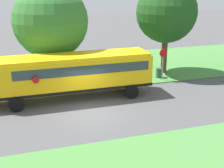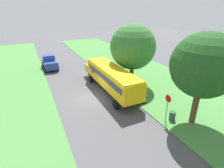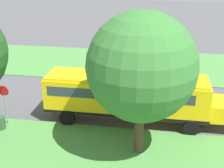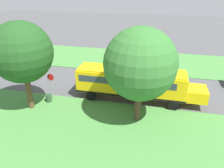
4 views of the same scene
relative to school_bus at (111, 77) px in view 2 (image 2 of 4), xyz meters
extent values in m
plane|color=#4C4C4F|center=(2.80, 0.66, -1.92)|extent=(120.00, 120.00, 0.00)
cube|color=#47843D|center=(-7.20, 0.66, -1.88)|extent=(12.00, 80.00, 0.08)
cube|color=#47843D|center=(11.80, 0.66, -1.89)|extent=(10.00, 80.00, 0.07)
cube|color=yellow|center=(0.00, 0.29, -0.02)|extent=(2.50, 10.50, 2.20)
cube|color=yellow|center=(0.00, -5.91, -0.57)|extent=(2.20, 1.90, 1.10)
cube|color=yellow|center=(0.00, 0.29, 1.16)|extent=(2.35, 10.29, 0.16)
cube|color=black|center=(0.00, 0.29, -1.00)|extent=(2.54, 10.54, 0.20)
cube|color=#2D3842|center=(0.00, 0.59, 0.44)|extent=(2.53, 9.24, 0.64)
cube|color=#2D3842|center=(0.00, -4.91, 0.44)|extent=(2.25, 0.12, 0.80)
cylinder|color=red|center=(1.43, -2.60, 0.13)|extent=(0.03, 0.44, 0.44)
cylinder|color=black|center=(1.25, -3.91, -1.42)|extent=(0.30, 1.00, 1.00)
cylinder|color=black|center=(-1.25, -3.91, -1.42)|extent=(0.30, 1.00, 1.00)
cylinder|color=black|center=(1.25, 3.96, -1.42)|extent=(0.30, 1.00, 1.00)
cylinder|color=black|center=(-1.25, 3.96, -1.42)|extent=(0.30, 1.00, 1.00)
cube|color=#283D93|center=(5.50, -12.85, -1.12)|extent=(2.00, 5.40, 0.80)
cube|color=#283D93|center=(5.50, -13.80, -0.27)|extent=(1.90, 1.70, 0.90)
cube|color=#2D3842|center=(5.50, -13.80, -0.24)|extent=(1.94, 1.53, 0.63)
cube|color=#283D93|center=(5.50, -10.23, -0.54)|extent=(2.00, 0.16, 0.36)
cylinder|color=black|center=(6.50, -14.61, -1.52)|extent=(0.28, 0.80, 0.80)
cylinder|color=black|center=(4.50, -14.61, -1.52)|extent=(0.28, 0.80, 0.80)
cylinder|color=black|center=(6.50, -11.10, -1.52)|extent=(0.28, 0.80, 0.80)
cylinder|color=black|center=(4.50, -11.10, -1.52)|extent=(0.28, 0.80, 0.80)
cylinder|color=#4C3826|center=(-3.51, -0.89, -0.45)|extent=(0.53, 0.53, 2.94)
sphere|color=#33702D|center=(-3.51, -0.89, 3.17)|extent=(5.74, 5.74, 5.74)
sphere|color=#33702D|center=(-2.78, -0.13, 3.21)|extent=(3.39, 3.39, 3.39)
cylinder|color=brown|center=(-3.87, 9.04, -0.19)|extent=(0.52, 0.52, 3.47)
sphere|color=#1E4C1C|center=(-3.87, 9.04, 3.51)|extent=(5.26, 5.26, 5.26)
sphere|color=#1E4C1C|center=(-3.51, 8.30, 3.19)|extent=(3.14, 3.14, 3.14)
cylinder|color=gray|center=(-1.80, 7.88, -0.87)|extent=(0.08, 0.08, 2.10)
cylinder|color=red|center=(-1.80, 7.88, 0.48)|extent=(0.03, 0.68, 0.68)
cylinder|color=#2D4C33|center=(-2.52, 7.96, -1.47)|extent=(0.56, 0.56, 0.90)
camera|label=1|loc=(20.72, -3.66, 6.12)|focal=50.00mm
camera|label=2|loc=(8.30, 17.78, 7.63)|focal=28.00mm
camera|label=3|loc=(-18.53, -1.83, 8.34)|focal=50.00mm
camera|label=4|loc=(-19.34, -2.40, 8.94)|focal=35.00mm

